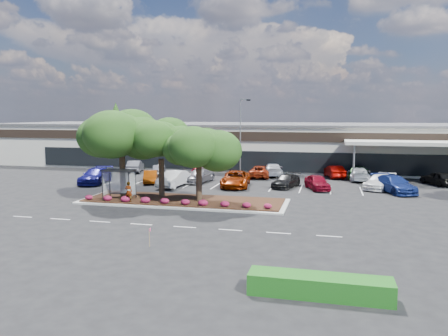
% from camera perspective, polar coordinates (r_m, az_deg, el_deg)
% --- Properties ---
extents(ground, '(160.00, 160.00, 0.00)m').
position_cam_1_polar(ground, '(34.06, -4.27, -5.95)').
color(ground, black).
rests_on(ground, ground).
extents(retail_store, '(80.40, 25.20, 6.25)m').
position_cam_1_polar(retail_store, '(66.42, 4.75, 3.14)').
color(retail_store, beige).
rests_on(retail_store, ground).
extents(landscape_island, '(18.00, 6.00, 0.26)m').
position_cam_1_polar(landscape_island, '(38.36, -5.29, -4.30)').
color(landscape_island, '#A8A9A3').
rests_on(landscape_island, ground).
extents(lane_markings, '(33.12, 20.06, 0.01)m').
position_cam_1_polar(lane_markings, '(43.93, -0.28, -2.97)').
color(lane_markings, silver).
rests_on(lane_markings, ground).
extents(shrub_row, '(17.00, 0.80, 0.50)m').
position_cam_1_polar(shrub_row, '(36.35, -6.37, -4.33)').
color(shrub_row, maroon).
rests_on(shrub_row, landscape_island).
extents(bus_shelter, '(2.75, 1.55, 2.59)m').
position_cam_1_polar(bus_shelter, '(39.18, -13.47, -0.99)').
color(bus_shelter, black).
rests_on(bus_shelter, landscape_island).
extents(island_tree_west, '(7.20, 7.20, 7.89)m').
position_cam_1_polar(island_tree_west, '(40.57, -13.18, 1.99)').
color(island_tree_west, '#163710').
rests_on(island_tree_west, landscape_island).
extents(island_tree_mid, '(6.60, 6.60, 7.32)m').
position_cam_1_polar(island_tree_mid, '(39.79, -8.21, 1.59)').
color(island_tree_mid, '#163710').
rests_on(island_tree_mid, landscape_island).
extents(island_tree_east, '(5.80, 5.80, 6.50)m').
position_cam_1_polar(island_tree_east, '(37.10, -3.31, 0.63)').
color(island_tree_east, '#163710').
rests_on(island_tree_east, landscape_island).
extents(hedge_south_east, '(6.00, 1.30, 0.90)m').
position_cam_1_polar(hedge_south_east, '(19.46, 12.36, -14.84)').
color(hedge_south_east, '#105418').
rests_on(hedge_south_east, ground).
extents(conifer_north_west, '(4.40, 4.40, 10.00)m').
position_cam_1_polar(conifer_north_west, '(87.43, -13.88, 5.11)').
color(conifer_north_west, '#163710').
rests_on(conifer_north_west, ground).
extents(person_waiting, '(0.66, 0.45, 1.73)m').
position_cam_1_polar(person_waiting, '(37.87, -12.35, -3.04)').
color(person_waiting, '#594C47').
rests_on(person_waiting, landscape_island).
extents(light_pole, '(1.42, 0.73, 9.49)m').
position_cam_1_polar(light_pole, '(51.44, 2.26, 3.19)').
color(light_pole, '#A8A9A3').
rests_on(light_pole, ground).
extents(survey_stake, '(0.08, 0.14, 1.10)m').
position_cam_1_polar(survey_stake, '(25.92, -9.69, -8.60)').
color(survey_stake, tan).
rests_on(survey_stake, ground).
extents(car_0, '(3.11, 6.04, 1.68)m').
position_cam_1_polar(car_0, '(50.63, -16.44, -0.98)').
color(car_0, navy).
rests_on(car_0, ground).
extents(car_1, '(2.76, 4.37, 1.36)m').
position_cam_1_polar(car_1, '(49.58, -9.58, -1.14)').
color(car_1, '#752C04').
rests_on(car_1, ground).
extents(car_2, '(2.36, 5.26, 1.68)m').
position_cam_1_polar(car_2, '(46.53, -6.59, -1.42)').
color(car_2, silver).
rests_on(car_2, ground).
extents(car_3, '(2.83, 5.39, 1.49)m').
position_cam_1_polar(car_3, '(49.37, -3.23, -1.01)').
color(car_3, '#5D5B62').
rests_on(car_3, ground).
extents(car_4, '(3.41, 6.28, 1.67)m').
position_cam_1_polar(car_4, '(46.15, 1.51, -1.45)').
color(car_4, '#7B2102').
rests_on(car_4, ground).
extents(car_5, '(3.11, 5.01, 1.36)m').
position_cam_1_polar(car_5, '(46.30, 8.12, -1.69)').
color(car_5, black).
rests_on(car_5, ground).
extents(car_6, '(3.14, 4.73, 1.50)m').
position_cam_1_polar(car_6, '(45.55, 12.08, -1.83)').
color(car_6, maroon).
rests_on(car_6, ground).
extents(car_7, '(4.07, 5.66, 1.52)m').
position_cam_1_polar(car_7, '(47.55, 19.66, -1.70)').
color(car_7, white).
rests_on(car_7, ground).
extents(car_8, '(4.45, 6.16, 1.66)m').
position_cam_1_polar(car_8, '(45.93, 21.35, -1.98)').
color(car_8, navy).
rests_on(car_8, ground).
extents(car_9, '(2.85, 5.00, 1.56)m').
position_cam_1_polar(car_9, '(59.14, -11.52, 0.23)').
color(car_9, '#57575E').
rests_on(car_9, ground).
extents(car_10, '(2.66, 4.28, 1.33)m').
position_cam_1_polar(car_10, '(55.55, -8.45, -0.25)').
color(car_10, '#5A5B62').
rests_on(car_10, ground).
extents(car_11, '(3.61, 6.00, 1.63)m').
position_cam_1_polar(car_11, '(54.68, -2.98, -0.14)').
color(car_11, maroon).
rests_on(car_11, ground).
extents(car_12, '(3.23, 5.78, 1.58)m').
position_cam_1_polar(car_12, '(54.66, 6.36, -0.21)').
color(car_12, '#A0A4AC').
rests_on(car_12, ground).
extents(car_13, '(2.75, 5.36, 1.45)m').
position_cam_1_polar(car_13, '(53.21, 4.71, -0.46)').
color(car_13, maroon).
rests_on(car_13, ground).
extents(car_14, '(2.78, 4.82, 1.50)m').
position_cam_1_polar(car_14, '(54.47, 14.17, -0.45)').
color(car_14, '#9C0602').
rests_on(car_14, ground).
extents(car_15, '(2.51, 5.45, 1.54)m').
position_cam_1_polar(car_15, '(52.90, 17.11, -0.74)').
color(car_15, '#B7BDC5').
rests_on(car_15, ground).
extents(car_16, '(2.82, 5.27, 1.70)m').
position_cam_1_polar(car_16, '(54.01, 17.16, -0.50)').
color(car_16, '#154214').
rests_on(car_16, ground).
extents(car_17, '(3.46, 4.76, 1.51)m').
position_cam_1_polar(car_17, '(52.73, 26.18, -1.20)').
color(car_17, black).
rests_on(car_17, ground).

